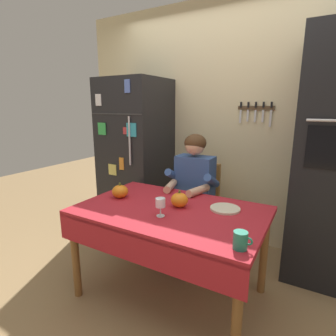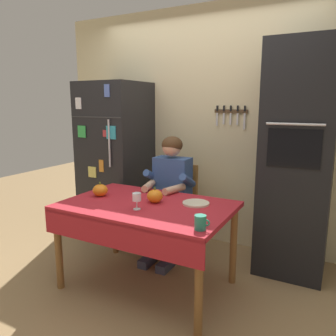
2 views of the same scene
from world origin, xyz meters
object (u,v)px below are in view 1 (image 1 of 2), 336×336
chair_behind_person (199,203)px  wall_oven (334,162)px  wine_glass (160,203)px  coffee_mug (241,240)px  pumpkin_large (120,191)px  seated_person (192,187)px  pumpkin_medium (179,200)px  refrigerator (136,158)px  dining_table (169,220)px  serving_tray (225,209)px

chair_behind_person → wall_oven: bearing=6.5°
chair_behind_person → wine_glass: 0.99m
wine_glass → wall_oven: bearing=45.7°
coffee_mug → pumpkin_large: bearing=163.5°
chair_behind_person → seated_person: (0.00, -0.19, 0.23)m
pumpkin_large → seated_person: bearing=55.0°
pumpkin_medium → chair_behind_person: bearing=100.7°
refrigerator → pumpkin_large: refrigerator is taller
chair_behind_person → seated_person: size_ratio=0.75×
coffee_mug → wine_glass: size_ratio=0.79×
dining_table → chair_behind_person: size_ratio=1.51×
chair_behind_person → pumpkin_large: size_ratio=6.84×
wine_glass → dining_table: bearing=94.1°
pumpkin_large → serving_tray: pumpkin_large is taller
dining_table → pumpkin_large: 0.51m
chair_behind_person → wine_glass: (0.10, -0.93, 0.32)m
refrigerator → chair_behind_person: (0.86, -0.09, -0.39)m
coffee_mug → seated_person: bearing=128.1°
dining_table → wine_glass: size_ratio=10.41×
refrigerator → coffee_mug: refrigerator is taller
wall_oven → pumpkin_large: wall_oven is taller
dining_table → pumpkin_large: bearing=176.7°
seated_person → coffee_mug: (0.71, -0.91, 0.05)m
refrigerator → dining_table: size_ratio=1.29×
wall_oven → pumpkin_medium: 1.33m
wine_glass → pumpkin_medium: wine_glass is taller
pumpkin_medium → wine_glass: bearing=-97.7°
serving_tray → refrigerator: bearing=152.8°
chair_behind_person → serving_tray: chair_behind_person is taller
seated_person → pumpkin_large: (-0.40, -0.58, 0.06)m
seated_person → wine_glass: (0.10, -0.75, 0.10)m
refrigerator → chair_behind_person: bearing=-6.0°
wine_glass → pumpkin_medium: bearing=82.3°
dining_table → coffee_mug: 0.70m
coffee_mug → serving_tray: (-0.25, 0.51, -0.04)m
refrigerator → pumpkin_medium: size_ratio=13.49×
refrigerator → wall_oven: size_ratio=0.86×
wine_glass → pumpkin_large: 0.53m
coffee_mug → refrigerator: bearing=142.9°
dining_table → wine_glass: wine_glass is taller
refrigerator → wine_glass: size_ratio=13.39×
chair_behind_person → serving_tray: size_ratio=4.16×
coffee_mug → wine_glass: 0.63m
wall_oven → pumpkin_medium: bearing=-140.4°
chair_behind_person → seated_person: bearing=-90.0°
coffee_mug → pumpkin_medium: (-0.58, 0.39, 0.01)m
pumpkin_large → refrigerator: bearing=118.0°
pumpkin_large → serving_tray: 0.88m
seated_person → coffee_mug: seated_person is taller
pumpkin_medium → serving_tray: (0.33, 0.12, -0.05)m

